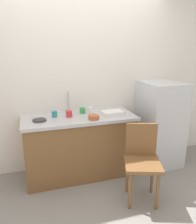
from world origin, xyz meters
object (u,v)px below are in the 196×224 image
at_px(chair, 142,159).
at_px(dish_tray, 112,113).
at_px(hotplate, 39,120).
at_px(cup_teal, 54,114).
at_px(terracotta_bowl, 94,117).
at_px(refrigerator, 160,123).
at_px(cup_green, 82,110).
at_px(cup_red, 69,114).
at_px(cup_white, 91,110).

distance_m(chair, dish_tray, 0.78).
bearing_deg(hotplate, cup_teal, 29.90).
xyz_separation_m(dish_tray, cup_teal, (-0.76, 0.13, 0.01)).
distance_m(dish_tray, cup_teal, 0.78).
bearing_deg(terracotta_bowl, refrigerator, 8.59).
height_order(terracotta_bowl, cup_green, cup_green).
relative_size(cup_green, cup_teal, 1.03).
bearing_deg(cup_green, cup_teal, -171.24).
bearing_deg(cup_red, cup_teal, 163.41).
bearing_deg(cup_red, refrigerator, -1.22).
relative_size(cup_white, cup_teal, 1.04).
height_order(chair, terracotta_bowl, terracotta_bowl).
bearing_deg(dish_tray, cup_teal, 170.43).
relative_size(chair, dish_tray, 3.18).
bearing_deg(hotplate, cup_green, 16.58).
relative_size(cup_green, cup_red, 0.97).
relative_size(refrigerator, cup_teal, 15.70).
xyz_separation_m(terracotta_bowl, cup_green, (-0.08, 0.31, 0.01)).
relative_size(cup_white, cup_green, 1.01).
bearing_deg(cup_teal, cup_white, 4.63).
xyz_separation_m(refrigerator, cup_green, (-1.16, 0.14, 0.27)).
distance_m(dish_tray, hotplate, 0.97).
height_order(cup_white, cup_teal, cup_white).
bearing_deg(refrigerator, cup_white, 173.19).
bearing_deg(chair, cup_white, 133.10).
distance_m(chair, cup_green, 1.07).
xyz_separation_m(refrigerator, cup_teal, (-1.55, 0.08, 0.26)).
relative_size(cup_white, cup_red, 0.98).
distance_m(cup_white, cup_red, 0.34).
xyz_separation_m(terracotta_bowl, cup_teal, (-0.46, 0.25, 0.01)).
bearing_deg(chair, cup_teal, 156.85).
relative_size(chair, terracotta_bowl, 6.37).
bearing_deg(chair, dish_tray, 118.83).
xyz_separation_m(dish_tray, cup_green, (-0.38, 0.19, 0.02)).
bearing_deg(cup_white, refrigerator, -6.81).
xyz_separation_m(hotplate, cup_white, (0.71, 0.16, 0.03)).
height_order(chair, cup_red, cup_red).
bearing_deg(cup_green, chair, -60.54).
bearing_deg(hotplate, cup_red, 8.97).
height_order(dish_tray, cup_green, cup_green).
bearing_deg(cup_white, chair, -66.28).
relative_size(terracotta_bowl, cup_green, 1.70).
height_order(dish_tray, hotplate, dish_tray).
height_order(dish_tray, cup_red, cup_red).
height_order(hotplate, cup_white, cup_white).
bearing_deg(chair, refrigerator, 66.22).
relative_size(dish_tray, hotplate, 1.65).
bearing_deg(refrigerator, chair, -133.16).
bearing_deg(cup_white, hotplate, -167.51).
bearing_deg(cup_green, refrigerator, -7.05).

